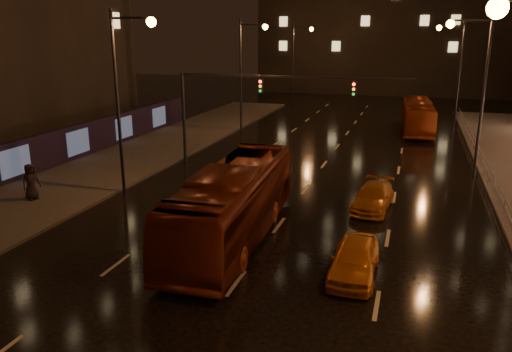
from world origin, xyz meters
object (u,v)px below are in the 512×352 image
at_px(bus_red, 234,202).
at_px(pedestrian_c, 31,182).
at_px(bus_curb, 418,116).
at_px(taxi_far, 373,197).
at_px(taxi_near, 354,259).

xyz_separation_m(bus_red, pedestrian_c, (-12.06, 1.34, -0.53)).
bearing_deg(bus_curb, taxi_far, -98.38).
height_order(taxi_far, pedestrian_c, pedestrian_c).
bearing_deg(pedestrian_c, taxi_far, -52.69).
relative_size(bus_red, taxi_far, 2.77).
bearing_deg(taxi_far, pedestrian_c, -160.41).
bearing_deg(pedestrian_c, taxi_near, -78.06).
bearing_deg(pedestrian_c, bus_curb, -12.70).
relative_size(taxi_far, pedestrian_c, 2.20).
bearing_deg(bus_curb, taxi_near, -97.09).
distance_m(bus_curb, taxi_near, 30.71).
bearing_deg(bus_red, taxi_far, 43.75).
bearing_deg(bus_curb, pedestrian_c, -129.07).
height_order(taxi_near, taxi_far, taxi_near).
height_order(bus_red, pedestrian_c, bus_red).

